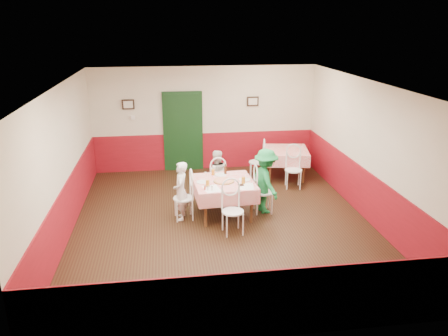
{
  "coord_description": "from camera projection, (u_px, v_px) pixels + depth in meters",
  "views": [
    {
      "loc": [
        -1.08,
        -8.05,
        3.91
      ],
      "look_at": [
        0.08,
        0.34,
        1.05
      ],
      "focal_mm": 35.0,
      "sensor_mm": 36.0,
      "label": 1
    }
  ],
  "objects": [
    {
      "name": "wainscot_right",
      "position": [
        363.0,
        192.0,
        9.18
      ],
      "size": [
        0.03,
        7.0,
        1.0
      ],
      "primitive_type": "cube",
      "color": "maroon",
      "rests_on": "ground"
    },
    {
      "name": "diner_right",
      "position": [
        266.0,
        181.0,
        9.22
      ],
      "size": [
        0.7,
        0.99,
        1.4
      ],
      "primitive_type": "imported",
      "rotation": [
        0.0,
        0.0,
        1.79
      ],
      "color": "gray",
      "rests_on": "ground"
    },
    {
      "name": "chair_far",
      "position": [
        217.0,
        181.0,
        9.92
      ],
      "size": [
        0.45,
        0.45,
        0.9
      ],
      "primitive_type": null,
      "rotation": [
        0.0,
        0.0,
        3.22
      ],
      "color": "white",
      "rests_on": "ground"
    },
    {
      "name": "menu_left",
      "position": [
        212.0,
        189.0,
        8.62
      ],
      "size": [
        0.37,
        0.45,
        0.0
      ],
      "primitive_type": "cube",
      "rotation": [
        0.0,
        0.0,
        0.2
      ],
      "color": "white",
      "rests_on": "main_table"
    },
    {
      "name": "diner_far",
      "position": [
        216.0,
        175.0,
        9.92
      ],
      "size": [
        0.58,
        0.46,
        1.17
      ],
      "primitive_type": "imported",
      "rotation": [
        0.0,
        0.0,
        3.18
      ],
      "color": "gray",
      "rests_on": "ground"
    },
    {
      "name": "picture_left",
      "position": [
        128.0,
        104.0,
        11.33
      ],
      "size": [
        0.32,
        0.03,
        0.26
      ],
      "primitive_type": "cube",
      "color": "black",
      "rests_on": "back_wall"
    },
    {
      "name": "pizza",
      "position": [
        224.0,
        181.0,
        9.0
      ],
      "size": [
        0.43,
        0.43,
        0.03
      ],
      "primitive_type": "cylinder",
      "rotation": [
        0.0,
        0.0,
        0.06
      ],
      "color": "#B74723",
      "rests_on": "main_table"
    },
    {
      "name": "front_wall",
      "position": [
        261.0,
        242.0,
        5.21
      ],
      "size": [
        6.0,
        0.1,
        2.8
      ],
      "primitive_type": "cube",
      "color": "beige",
      "rests_on": "ground"
    },
    {
      "name": "wainscot_left",
      "position": [
        69.0,
        208.0,
        8.4
      ],
      "size": [
        0.03,
        7.0,
        1.0
      ],
      "primitive_type": "cube",
      "color": "maroon",
      "rests_on": "ground"
    },
    {
      "name": "glass_b",
      "position": [
        243.0,
        180.0,
        8.89
      ],
      "size": [
        0.08,
        0.08,
        0.14
      ],
      "primitive_type": "cylinder",
      "rotation": [
        0.0,
        0.0,
        0.06
      ],
      "color": "#BF7219",
      "rests_on": "main_table"
    },
    {
      "name": "plate_right",
      "position": [
        245.0,
        180.0,
        9.11
      ],
      "size": [
        0.26,
        0.26,
        0.01
      ],
      "primitive_type": "cylinder",
      "rotation": [
        0.0,
        0.0,
        0.06
      ],
      "color": "white",
      "rests_on": "main_table"
    },
    {
      "name": "chair_left",
      "position": [
        184.0,
        198.0,
        8.97
      ],
      "size": [
        0.45,
        0.45,
        0.9
      ],
      "primitive_type": null,
      "rotation": [
        0.0,
        0.0,
        -1.5
      ],
      "color": "white",
      "rests_on": "ground"
    },
    {
      "name": "wainscot_front",
      "position": [
        259.0,
        305.0,
        5.52
      ],
      "size": [
        6.0,
        0.03,
        1.0
      ],
      "primitive_type": "cube",
      "color": "maroon",
      "rests_on": "ground"
    },
    {
      "name": "beer_bottle",
      "position": [
        225.0,
        170.0,
        9.41
      ],
      "size": [
        0.06,
        0.06,
        0.21
      ],
      "primitive_type": "cylinder",
      "rotation": [
        0.0,
        0.0,
        0.06
      ],
      "color": "#381C0A",
      "rests_on": "main_table"
    },
    {
      "name": "main_table",
      "position": [
        224.0,
        198.0,
        9.15
      ],
      "size": [
        1.29,
        1.29,
        0.77
      ],
      "primitive_type": "cube",
      "rotation": [
        0.0,
        0.0,
        0.06
      ],
      "color": "red",
      "rests_on": "ground"
    },
    {
      "name": "menu_right",
      "position": [
        246.0,
        186.0,
        8.75
      ],
      "size": [
        0.36,
        0.44,
        0.0
      ],
      "primitive_type": "cube",
      "rotation": [
        0.0,
        0.0,
        -0.15
      ],
      "color": "white",
      "rests_on": "main_table"
    },
    {
      "name": "glass_a",
      "position": [
        208.0,
        184.0,
        8.71
      ],
      "size": [
        0.08,
        0.08,
        0.14
      ],
      "primitive_type": "cylinder",
      "rotation": [
        0.0,
        0.0,
        0.06
      ],
      "color": "#BF7219",
      "rests_on": "main_table"
    },
    {
      "name": "chair_right",
      "position": [
        263.0,
        192.0,
        9.29
      ],
      "size": [
        0.42,
        0.42,
        0.9
      ],
      "primitive_type": null,
      "rotation": [
        0.0,
        0.0,
        1.56
      ],
      "color": "white",
      "rests_on": "ground"
    },
    {
      "name": "ceiling",
      "position": [
        222.0,
        84.0,
        8.05
      ],
      "size": [
        7.0,
        7.0,
        0.0
      ],
      "primitive_type": "plane",
      "color": "white",
      "rests_on": "back_wall"
    },
    {
      "name": "second_table",
      "position": [
        285.0,
        164.0,
        11.38
      ],
      "size": [
        1.29,
        1.29,
        0.77
      ],
      "primitive_type": "cube",
      "rotation": [
        0.0,
        0.0,
        -0.17
      ],
      "color": "red",
      "rests_on": "ground"
    },
    {
      "name": "floor",
      "position": [
        222.0,
        222.0,
        8.95
      ],
      "size": [
        7.0,
        7.0,
        0.0
      ],
      "primitive_type": "plane",
      "color": "black",
      "rests_on": "ground"
    },
    {
      "name": "plate_left",
      "position": [
        203.0,
        182.0,
        8.97
      ],
      "size": [
        0.26,
        0.26,
        0.01
      ],
      "primitive_type": "cylinder",
      "rotation": [
        0.0,
        0.0,
        0.06
      ],
      "color": "white",
      "rests_on": "main_table"
    },
    {
      "name": "shaker_a",
      "position": [
        208.0,
        188.0,
        8.53
      ],
      "size": [
        0.04,
        0.04,
        0.09
      ],
      "primitive_type": "cylinder",
      "rotation": [
        0.0,
        0.0,
        0.06
      ],
      "color": "silver",
      "rests_on": "main_table"
    },
    {
      "name": "left_wall",
      "position": [
        62.0,
        163.0,
        8.11
      ],
      "size": [
        0.1,
        7.0,
        2.8
      ],
      "primitive_type": "cube",
      "color": "beige",
      "rests_on": "ground"
    },
    {
      "name": "right_wall",
      "position": [
        368.0,
        151.0,
        8.89
      ],
      "size": [
        0.1,
        7.0,
        2.8
      ],
      "primitive_type": "cube",
      "color": "beige",
      "rests_on": "ground"
    },
    {
      "name": "wallet",
      "position": [
        241.0,
        185.0,
        8.79
      ],
      "size": [
        0.12,
        0.1,
        0.02
      ],
      "primitive_type": "cube",
      "rotation": [
        0.0,
        0.0,
        0.06
      ],
      "color": "black",
      "rests_on": "main_table"
    },
    {
      "name": "picture_right",
      "position": [
        253.0,
        101.0,
        11.76
      ],
      "size": [
        0.32,
        0.03,
        0.26
      ],
      "primitive_type": "cube",
      "color": "black",
      "rests_on": "back_wall"
    },
    {
      "name": "glass_c",
      "position": [
        213.0,
        172.0,
        9.38
      ],
      "size": [
        0.07,
        0.07,
        0.12
      ],
      "primitive_type": "cylinder",
      "rotation": [
        0.0,
        0.0,
        0.06
      ],
      "color": "#BF7219",
      "rests_on": "main_table"
    },
    {
      "name": "diner_left",
      "position": [
        181.0,
        191.0,
        8.91
      ],
      "size": [
        0.34,
        0.48,
        1.23
      ],
      "primitive_type": "imported",
      "rotation": [
        0.0,
        0.0,
        -1.69
      ],
      "color": "gray",
      "rests_on": "ground"
    },
    {
      "name": "plate_far",
      "position": [
        220.0,
        175.0,
        9.39
      ],
      "size": [
        0.26,
        0.26,
        0.01
      ],
      "primitive_type": "cylinder",
      "rotation": [
        0.0,
        0.0,
        0.06
      ],
      "color": "white",
      "rests_on": "main_table"
    },
    {
      "name": "chair_second_b",
      "position": [
        293.0,
        170.0,
        10.65
      ],
      "size": [
        0.48,
        0.48,
        0.9
      ],
      "primitive_type": null,
      "rotation": [
        0.0,
        0.0,
        -0.17
      ],
      "color": "white",
      "rests_on": "ground"
    },
    {
      "name": "door",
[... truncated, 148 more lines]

